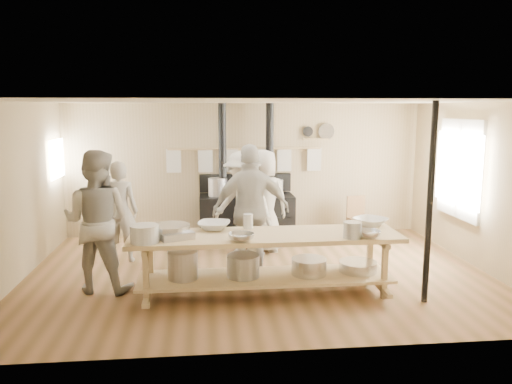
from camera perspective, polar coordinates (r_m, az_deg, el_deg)
ground at (r=7.77m, az=0.25°, el=-9.26°), size 7.00×7.00×0.00m
room_shell at (r=7.40m, az=0.26°, el=2.72°), size 7.00×7.00×7.00m
window_right at (r=9.04m, az=22.28°, el=2.46°), size 0.09×1.50×1.65m
left_opening at (r=9.72m, az=-21.79°, el=3.54°), size 0.00×0.90×0.90m
stove at (r=9.66m, az=-1.13°, el=-2.29°), size 1.90×0.75×2.60m
towel_rail at (r=9.79m, az=-1.25°, el=4.05°), size 3.00×0.04×0.47m
back_wall_shelf at (r=10.01m, az=7.17°, el=6.62°), size 0.63×0.14×0.32m
prep_table at (r=6.75m, az=1.00°, el=-7.53°), size 3.60×0.90×0.85m
support_post at (r=6.71m, az=19.25°, el=-1.33°), size 0.08×0.08×2.60m
cook_far_left at (r=8.46m, az=-15.34°, el=-2.17°), size 0.62×0.41×1.67m
cook_left at (r=7.16m, az=-17.72°, el=-3.21°), size 1.08×0.92×1.96m
cook_center at (r=8.67m, az=0.84°, el=-1.08°), size 0.96×0.70×1.81m
cook_right at (r=7.48m, az=-0.56°, el=-2.10°), size 1.20×0.57×1.99m
cook_by_window at (r=8.54m, az=-1.47°, el=-1.31°), size 1.31×1.26×1.79m
chair at (r=9.89m, az=11.68°, el=-3.87°), size 0.44×0.44×0.82m
bowl_white_a at (r=6.93m, az=-4.82°, el=-3.84°), size 0.52×0.52×0.11m
bowl_steel_a at (r=6.30m, az=-1.71°, el=-5.19°), size 0.46×0.46×0.10m
bowl_white_b at (r=7.31m, az=12.94°, el=-3.33°), size 0.64×0.64×0.11m
bowl_steel_b at (r=6.63m, az=12.72°, el=-4.71°), size 0.33×0.33×0.10m
roasting_pan at (r=6.49m, az=-9.10°, el=-4.92°), size 0.49×0.42×0.09m
mixing_bowl_large at (r=6.61m, az=-9.74°, el=-4.38°), size 0.58×0.58×0.16m
bucket_galv at (r=6.55m, az=10.96°, el=-4.29°), size 0.30×0.30×0.22m
deep_bowl_enamel at (r=6.38m, az=-12.61°, el=-4.68°), size 0.45×0.45×0.22m
pitcher at (r=6.94m, az=-0.91°, el=-3.36°), size 0.17×0.17×0.21m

